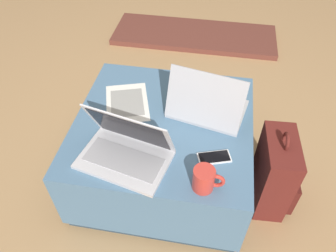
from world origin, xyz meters
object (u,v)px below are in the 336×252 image
(paper_sheet, at_px, (127,103))
(coffee_mug, at_px, (205,179))
(backpack, at_px, (275,174))
(laptop_near, at_px, (126,149))
(laptop_far, at_px, (207,106))
(cell_phone, at_px, (214,157))

(paper_sheet, distance_m, coffee_mug, 0.62)
(coffee_mug, bearing_deg, backpack, 38.54)
(paper_sheet, relative_size, coffee_mug, 2.69)
(laptop_near, distance_m, laptop_far, 0.45)
(paper_sheet, bearing_deg, laptop_near, -93.05)
(laptop_near, relative_size, cell_phone, 2.71)
(cell_phone, relative_size, backpack, 0.32)
(laptop_near, relative_size, backpack, 0.86)
(laptop_near, xyz_separation_m, paper_sheet, (-0.09, 0.34, -0.05))
(laptop_far, xyz_separation_m, backpack, (0.37, -0.16, -0.26))
(laptop_far, relative_size, cell_phone, 2.59)
(laptop_far, bearing_deg, laptop_near, 58.80)
(laptop_far, bearing_deg, coffee_mug, 106.42)
(laptop_far, distance_m, coffee_mug, 0.43)
(backpack, relative_size, paper_sheet, 1.42)
(laptop_far, bearing_deg, paper_sheet, 10.70)
(paper_sheet, xyz_separation_m, coffee_mug, (0.43, -0.44, 0.05))
(backpack, distance_m, paper_sheet, 0.82)
(laptop_far, bearing_deg, backpack, 169.70)
(paper_sheet, bearing_deg, laptop_far, -19.53)
(laptop_near, bearing_deg, paper_sheet, 117.72)
(backpack, bearing_deg, laptop_far, 64.00)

